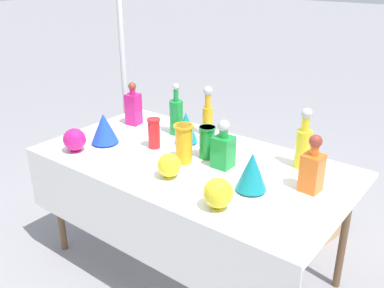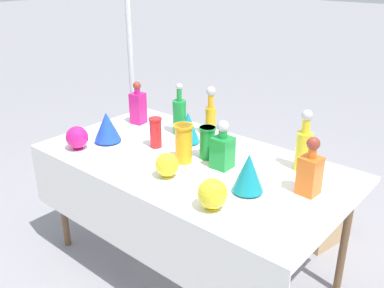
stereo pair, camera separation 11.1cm
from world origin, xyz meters
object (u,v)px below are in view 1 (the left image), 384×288
Objects in this scene: round_bowl_2 at (169,165)px; cardboard_box_behind_left at (305,210)px; tall_bottle_0 at (303,143)px; tall_bottle_1 at (208,113)px; slender_vase_1 at (153,133)px; fluted_vase_2 at (186,127)px; square_decanter_1 at (223,148)px; fluted_vase_1 at (252,171)px; round_bowl_0 at (74,140)px; canopy_pole at (122,54)px; square_decanter_0 at (133,107)px; tall_bottle_2 at (176,115)px; square_decanter_2 at (312,168)px; fluted_vase_0 at (104,128)px; slender_vase_2 at (184,143)px; round_bowl_1 at (218,193)px; slender_vase_0 at (207,141)px.

cardboard_box_behind_left is at bearing 72.38° from round_bowl_2.
tall_bottle_0 is 1.04× the size of tall_bottle_1.
slender_vase_1 is 0.92× the size of fluted_vase_2.
square_decanter_1 is 1.33× the size of fluted_vase_1.
canopy_pole is (-0.56, 0.96, 0.29)m from round_bowl_0.
cardboard_box_behind_left is at bearing 30.32° from square_decanter_0.
square_decanter_2 is at bearing -10.33° from tall_bottle_2.
fluted_vase_0 is 1.36× the size of round_bowl_0.
tall_bottle_0 is 0.95m from cardboard_box_behind_left.
round_bowl_0 is 0.05× the size of canopy_pole.
canopy_pole is (-0.61, 0.76, 0.27)m from fluted_vase_0.
fluted_vase_2 is at bearing 156.06° from fluted_vase_1.
tall_bottle_2 is 0.96m from canopy_pole.
slender_vase_1 is 1.30m from cardboard_box_behind_left.
square_decanter_0 is at bearing 173.98° from square_decanter_2.
slender_vase_2 is 1.10× the size of fluted_vase_2.
slender_vase_2 is 0.57m from fluted_vase_0.
slender_vase_2 is 1.08× the size of fluted_vase_1.
square_decanter_2 reaches higher than round_bowl_1.
fluted_vase_1 reaches higher than round_bowl_2.
fluted_vase_1 is at bearing 80.97° from round_bowl_1.
fluted_vase_2 is at bearing 173.41° from square_decanter_2.
slender_vase_2 is 0.48m from fluted_vase_1.
slender_vase_2 is (0.14, -0.42, -0.03)m from tall_bottle_1.
fluted_vase_2 is (-0.87, 0.10, -0.02)m from square_decanter_2.
square_decanter_0 is at bearing 169.13° from slender_vase_0.
round_bowl_1 is at bearing -11.46° from fluted_vase_0.
tall_bottle_1 is 1.05m from cardboard_box_behind_left.
tall_bottle_1 is 2.29× the size of round_bowl_0.
slender_vase_1 is 0.21m from fluted_vase_2.
slender_vase_1 is 0.35× the size of cardboard_box_behind_left.
tall_bottle_0 is 0.70m from tall_bottle_1.
tall_bottle_0 is at bearing -74.36° from cardboard_box_behind_left.
square_decanter_1 is at bearing -43.97° from tall_bottle_1.
fluted_vase_2 is at bearing 38.57° from fluted_vase_0.
tall_bottle_1 is 0.49m from square_decanter_1.
fluted_vase_2 reaches higher than fluted_vase_0.
tall_bottle_2 is at bearing 63.31° from round_bowl_0.
tall_bottle_1 is 1.60× the size of fluted_vase_1.
round_bowl_1 is (0.37, -0.42, -0.02)m from slender_vase_0.
square_decanter_1 is at bearing 61.56° from round_bowl_2.
tall_bottle_0 is at bearing -10.54° from canopy_pole.
tall_bottle_2 is 0.63m from round_bowl_2.
tall_bottle_1 is at bearing 142.07° from fluted_vase_1.
cardboard_box_behind_left is at bearing 41.28° from tall_bottle_1.
square_decanter_1 is at bearing 24.13° from round_bowl_0.
round_bowl_1 is (1.10, -0.57, -0.05)m from square_decanter_0.
slender_vase_1 is 0.84× the size of slender_vase_2.
tall_bottle_0 reaches higher than cardboard_box_behind_left.
round_bowl_1 is (0.44, -0.30, -0.04)m from slender_vase_2.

